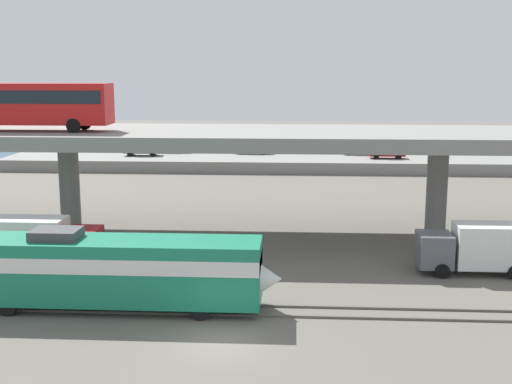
{
  "coord_description": "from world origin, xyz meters",
  "views": [
    {
      "loc": [
        3.35,
        -28.17,
        12.2
      ],
      "look_at": [
        0.26,
        22.91,
        2.7
      ],
      "focal_mm": 46.66,
      "sensor_mm": 36.0,
      "label": 1
    }
  ],
  "objects": [
    {
      "name": "ground_plane",
      "position": [
        0.0,
        0.0,
        0.0
      ],
      "size": [
        260.0,
        260.0,
        0.0
      ],
      "primitive_type": "plane",
      "color": "#605B54"
    },
    {
      "name": "rail_strip_near",
      "position": [
        0.0,
        3.29,
        0.06
      ],
      "size": [
        110.0,
        0.12,
        0.12
      ],
      "primitive_type": "cube",
      "color": "#59544C",
      "rests_on": "ground_plane"
    },
    {
      "name": "rail_strip_far",
      "position": [
        0.0,
        4.71,
        0.06
      ],
      "size": [
        110.0,
        0.12,
        0.12
      ],
      "primitive_type": "cube",
      "color": "#59544C",
      "rests_on": "ground_plane"
    },
    {
      "name": "train_locomotive",
      "position": [
        -5.36,
        4.0,
        2.19
      ],
      "size": [
        16.66,
        3.04,
        4.18
      ],
      "color": "#197A56",
      "rests_on": "ground_plane"
    },
    {
      "name": "highway_overpass",
      "position": [
        0.0,
        20.0,
        7.09
      ],
      "size": [
        96.0,
        11.41,
        7.79
      ],
      "color": "gray",
      "rests_on": "ground_plane"
    },
    {
      "name": "transit_bus_on_overpass",
      "position": [
        -15.89,
        18.64,
        9.85
      ],
      "size": [
        12.0,
        2.68,
        3.4
      ],
      "color": "red",
      "rests_on": "highway_overpass"
    },
    {
      "name": "service_truck_west",
      "position": [
        -12.43,
        11.28,
        1.64
      ],
      "size": [
        6.8,
        2.46,
        3.04
      ],
      "color": "maroon",
      "rests_on": "ground_plane"
    },
    {
      "name": "service_truck_east",
      "position": [
        14.39,
        11.28,
        1.64
      ],
      "size": [
        6.8,
        2.46,
        3.04
      ],
      "rotation": [
        0.0,
        0.0,
        3.14
      ],
      "color": "#515459",
      "rests_on": "ground_plane"
    },
    {
      "name": "pier_parking_lot",
      "position": [
        0.0,
        55.0,
        0.7
      ],
      "size": [
        65.68,
        12.14,
        1.39
      ],
      "primitive_type": "cube",
      "color": "gray",
      "rests_on": "ground_plane"
    },
    {
      "name": "parked_car_0",
      "position": [
        14.5,
        53.55,
        2.16
      ],
      "size": [
        4.33,
        1.88,
        1.5
      ],
      "rotation": [
        0.0,
        0.0,
        3.14
      ],
      "color": "maroon",
      "rests_on": "pier_parking_lot"
    },
    {
      "name": "parked_car_1",
      "position": [
        11.38,
        57.19,
        2.16
      ],
      "size": [
        4.28,
        1.89,
        1.5
      ],
      "color": "silver",
      "rests_on": "pier_parking_lot"
    },
    {
      "name": "parked_car_2",
      "position": [
        -12.84,
        57.91,
        2.17
      ],
      "size": [
        4.27,
        1.97,
        1.5
      ],
      "color": "black",
      "rests_on": "pier_parking_lot"
    },
    {
      "name": "parked_car_3",
      "position": [
        -16.06,
        54.27,
        2.17
      ],
      "size": [
        4.57,
        1.87,
        1.5
      ],
      "color": "#9E998C",
      "rests_on": "pier_parking_lot"
    },
    {
      "name": "parked_car_4",
      "position": [
        -2.22,
        57.26,
        2.17
      ],
      "size": [
        4.57,
        2.0,
        1.5
      ],
      "color": "#9E998C",
      "rests_on": "pier_parking_lot"
    },
    {
      "name": "harbor_water",
      "position": [
        0.0,
        78.0,
        0.0
      ],
      "size": [
        140.0,
        36.0,
        0.01
      ],
      "primitive_type": "cube",
      "color": "#2D5170",
      "rests_on": "ground_plane"
    }
  ]
}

